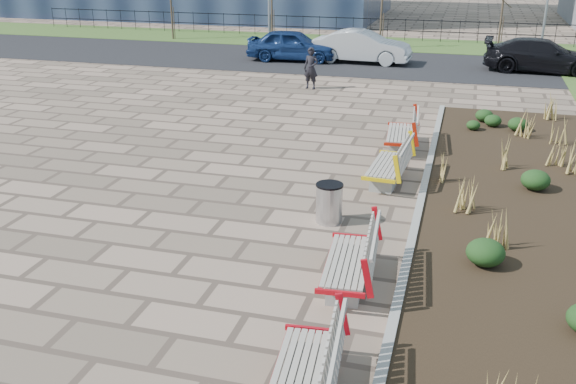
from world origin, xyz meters
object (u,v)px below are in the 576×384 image
(pedestrian, at_px, (311,68))
(litter_bin, at_px, (329,204))
(bench_b, at_px, (348,258))
(bench_d, at_px, (400,131))
(bench_a, at_px, (301,371))
(bench_c, at_px, (387,163))
(car_blue, at_px, (293,45))
(car_silver, at_px, (362,47))
(car_black, at_px, (542,56))

(pedestrian, bearing_deg, litter_bin, -66.77)
(bench_b, height_order, bench_d, same)
(bench_a, distance_m, bench_c, 8.20)
(litter_bin, xyz_separation_m, car_blue, (-5.66, 17.87, 0.34))
(bench_d, bearing_deg, litter_bin, -103.09)
(bench_b, height_order, bench_c, same)
(pedestrian, height_order, car_silver, pedestrian)
(bench_a, xyz_separation_m, car_blue, (-6.50, 23.43, 0.25))
(bench_d, bearing_deg, bench_c, -94.26)
(bench_d, relative_size, car_black, 0.43)
(car_blue, relative_size, car_silver, 0.95)
(bench_b, bearing_deg, bench_d, 85.78)
(car_black, bearing_deg, bench_b, 170.95)
(bench_a, xyz_separation_m, car_black, (4.68, 23.63, 0.23))
(bench_c, xyz_separation_m, car_silver, (-3.22, 15.56, 0.26))
(bench_c, relative_size, car_black, 0.43)
(bench_a, height_order, pedestrian, pedestrian)
(bench_b, height_order, car_silver, car_silver)
(car_blue, height_order, car_black, car_blue)
(car_blue, height_order, car_silver, car_silver)
(pedestrian, bearing_deg, bench_a, -68.88)
(pedestrian, relative_size, car_black, 0.33)
(bench_c, height_order, car_silver, car_silver)
(bench_d, height_order, litter_bin, bench_d)
(bench_c, xyz_separation_m, car_black, (4.68, 15.43, 0.23))
(litter_bin, relative_size, car_silver, 0.18)
(litter_bin, distance_m, pedestrian, 12.64)
(bench_a, distance_m, litter_bin, 5.63)
(bench_c, height_order, litter_bin, bench_c)
(bench_c, relative_size, car_blue, 0.49)
(bench_c, distance_m, car_blue, 16.56)
(bench_b, bearing_deg, pedestrian, 101.83)
(bench_b, relative_size, car_black, 0.43)
(car_blue, bearing_deg, bench_c, -161.12)
(bench_a, height_order, bench_d, same)
(bench_b, distance_m, bench_c, 5.09)
(bench_d, height_order, car_black, car_black)
(bench_c, bearing_deg, car_black, 76.83)
(litter_bin, bearing_deg, car_black, 72.99)
(bench_a, relative_size, car_black, 0.43)
(bench_b, distance_m, bench_d, 7.88)
(pedestrian, distance_m, car_black, 10.67)
(bench_c, bearing_deg, car_silver, 105.40)
(bench_d, bearing_deg, bench_a, -94.26)
(pedestrian, relative_size, car_silver, 0.35)
(litter_bin, xyz_separation_m, pedestrian, (-3.37, 12.18, 0.39))
(pedestrian, bearing_deg, bench_c, -58.42)
(bench_b, xyz_separation_m, car_silver, (-3.22, 20.65, 0.26))
(bench_a, xyz_separation_m, litter_bin, (-0.84, 5.57, -0.09))
(pedestrian, relative_size, car_blue, 0.37)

